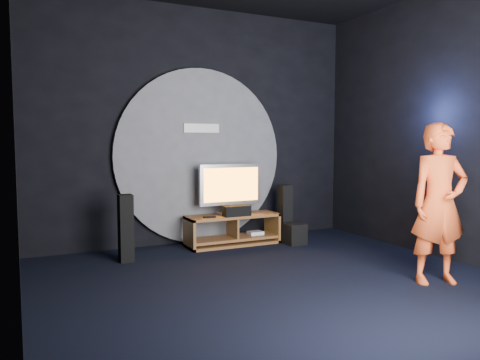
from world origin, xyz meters
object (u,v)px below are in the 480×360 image
object	(u,v)px
subwoofer	(295,234)
player	(439,204)
media_console	(233,232)
tower_speaker_left	(126,228)
tower_speaker_right	(285,212)
tv	(231,187)

from	to	relation	value
subwoofer	player	xyz separation A→B (m)	(0.37, -2.28, 0.71)
media_console	tower_speaker_left	distance (m)	1.67
media_console	player	xyz separation A→B (m)	(1.21, -2.64, 0.67)
media_console	tower_speaker_left	bearing A→B (deg)	-170.05
media_console	subwoofer	distance (m)	0.92
media_console	tower_speaker_right	bearing A→B (deg)	-2.11
player	tv	bearing A→B (deg)	131.12
tower_speaker_left	subwoofer	world-z (taller)	tower_speaker_left
tv	subwoofer	bearing A→B (deg)	-26.74
tv	subwoofer	xyz separation A→B (m)	(0.85, -0.43, -0.70)
tower_speaker_right	tower_speaker_left	bearing A→B (deg)	-174.20
tv	tower_speaker_left	xyz separation A→B (m)	(-1.62, -0.35, -0.43)
subwoofer	player	bearing A→B (deg)	-80.84
tower_speaker_left	player	distance (m)	3.71
tv	subwoofer	world-z (taller)	tv
media_console	player	size ratio (longest dim) A/B	0.80
tower_speaker_right	subwoofer	world-z (taller)	tower_speaker_right
media_console	tower_speaker_right	xyz separation A→B (m)	(0.87, -0.03, 0.23)
tower_speaker_right	player	size ratio (longest dim) A/B	0.50
tower_speaker_left	player	world-z (taller)	player
tower_speaker_left	tower_speaker_right	size ratio (longest dim) A/B	1.00
tv	tower_speaker_right	distance (m)	0.98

